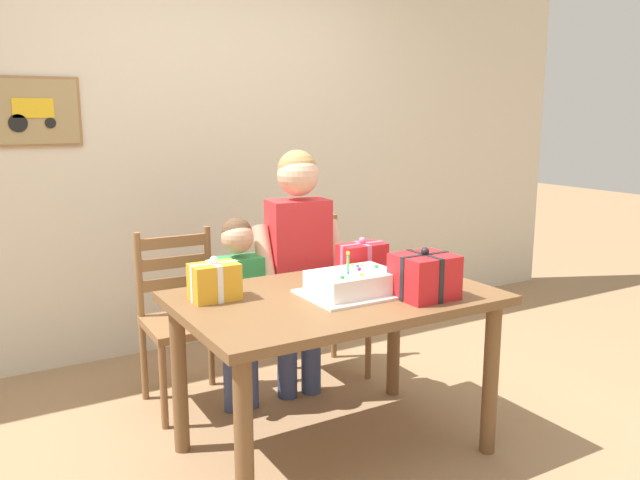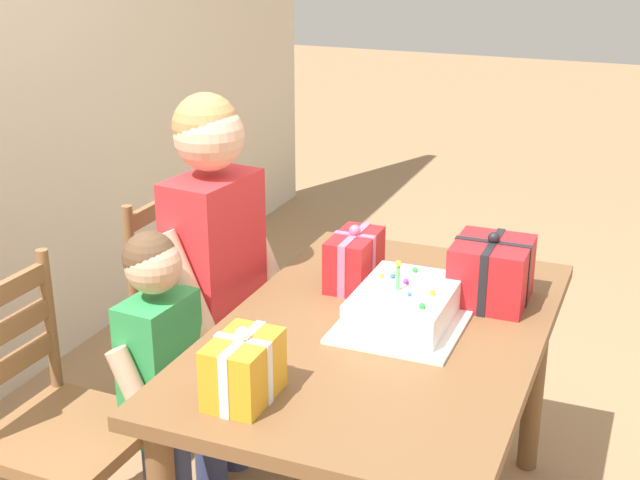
{
  "view_description": "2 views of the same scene",
  "coord_description": "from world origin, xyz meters",
  "px_view_note": "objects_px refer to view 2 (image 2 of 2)",
  "views": [
    {
      "loc": [
        -1.42,
        -2.29,
        1.53
      ],
      "look_at": [
        0.04,
        0.2,
        0.95
      ],
      "focal_mm": 35.88,
      "sensor_mm": 36.0,
      "label": 1
    },
    {
      "loc": [
        -2.12,
        -0.69,
        1.84
      ],
      "look_at": [
        0.05,
        0.21,
        0.97
      ],
      "focal_mm": 49.29,
      "sensor_mm": 36.0,
      "label": 2
    }
  ],
  "objects_px": {
    "gift_box_red_large": "(354,260)",
    "chair_right": "(199,313)",
    "gift_box_beside_cake": "(491,272)",
    "dining_table": "(380,361)",
    "gift_box_corner_small": "(244,369)",
    "child_younger": "(160,361)",
    "child_older": "(215,257)",
    "chair_left": "(55,427)",
    "birthday_cake": "(405,306)"
  },
  "relations": [
    {
      "from": "child_older",
      "to": "child_younger",
      "type": "distance_m",
      "value": 0.4
    },
    {
      "from": "gift_box_red_large",
      "to": "gift_box_corner_small",
      "type": "height_order",
      "value": "gift_box_red_large"
    },
    {
      "from": "child_older",
      "to": "child_younger",
      "type": "relative_size",
      "value": 1.32
    },
    {
      "from": "birthday_cake",
      "to": "gift_box_corner_small",
      "type": "xyz_separation_m",
      "value": [
        -0.55,
        0.23,
        0.03
      ]
    },
    {
      "from": "dining_table",
      "to": "gift_box_corner_small",
      "type": "bearing_deg",
      "value": 159.34
    },
    {
      "from": "gift_box_corner_small",
      "to": "child_older",
      "type": "bearing_deg",
      "value": 33.85
    },
    {
      "from": "gift_box_beside_cake",
      "to": "child_younger",
      "type": "bearing_deg",
      "value": 120.05
    },
    {
      "from": "gift_box_corner_small",
      "to": "child_older",
      "type": "height_order",
      "value": "child_older"
    },
    {
      "from": "gift_box_beside_cake",
      "to": "child_older",
      "type": "bearing_deg",
      "value": 99.82
    },
    {
      "from": "gift_box_beside_cake",
      "to": "gift_box_corner_small",
      "type": "distance_m",
      "value": 0.89
    },
    {
      "from": "gift_box_beside_cake",
      "to": "child_younger",
      "type": "distance_m",
      "value": 1.01
    },
    {
      "from": "gift_box_red_large",
      "to": "child_younger",
      "type": "xyz_separation_m",
      "value": [
        -0.46,
        0.43,
        -0.22
      ]
    },
    {
      "from": "chair_right",
      "to": "gift_box_beside_cake",
      "type": "bearing_deg",
      "value": -96.1
    },
    {
      "from": "gift_box_corner_small",
      "to": "dining_table",
      "type": "bearing_deg",
      "value": -20.66
    },
    {
      "from": "gift_box_red_large",
      "to": "chair_right",
      "type": "relative_size",
      "value": 0.25
    },
    {
      "from": "chair_left",
      "to": "child_younger",
      "type": "height_order",
      "value": "child_younger"
    },
    {
      "from": "gift_box_red_large",
      "to": "child_younger",
      "type": "height_order",
      "value": "child_younger"
    },
    {
      "from": "child_older",
      "to": "child_younger",
      "type": "bearing_deg",
      "value": 179.88
    },
    {
      "from": "chair_right",
      "to": "child_younger",
      "type": "xyz_separation_m",
      "value": [
        -0.61,
        -0.22,
        0.15
      ]
    },
    {
      "from": "gift_box_corner_small",
      "to": "child_younger",
      "type": "relative_size",
      "value": 0.2
    },
    {
      "from": "gift_box_red_large",
      "to": "chair_left",
      "type": "height_order",
      "value": "gift_box_red_large"
    },
    {
      "from": "chair_right",
      "to": "child_older",
      "type": "xyz_separation_m",
      "value": [
        -0.26,
        -0.22,
        0.35
      ]
    },
    {
      "from": "dining_table",
      "to": "birthday_cake",
      "type": "xyz_separation_m",
      "value": [
        0.06,
        -0.05,
        0.15
      ]
    },
    {
      "from": "chair_left",
      "to": "child_older",
      "type": "relative_size",
      "value": 0.69
    },
    {
      "from": "chair_right",
      "to": "child_younger",
      "type": "bearing_deg",
      "value": -159.77
    },
    {
      "from": "gift_box_corner_small",
      "to": "chair_right",
      "type": "bearing_deg",
      "value": 35.94
    },
    {
      "from": "child_younger",
      "to": "chair_right",
      "type": "bearing_deg",
      "value": 20.23
    },
    {
      "from": "chair_left",
      "to": "gift_box_red_large",
      "type": "bearing_deg",
      "value": -44.23
    },
    {
      "from": "birthday_cake",
      "to": "child_younger",
      "type": "bearing_deg",
      "value": 111.42
    },
    {
      "from": "birthday_cake",
      "to": "gift_box_red_large",
      "type": "height_order",
      "value": "gift_box_red_large"
    },
    {
      "from": "dining_table",
      "to": "gift_box_corner_small",
      "type": "distance_m",
      "value": 0.55
    },
    {
      "from": "chair_right",
      "to": "dining_table",
      "type": "bearing_deg",
      "value": -116.3
    },
    {
      "from": "dining_table",
      "to": "gift_box_beside_cake",
      "type": "height_order",
      "value": "gift_box_beside_cake"
    },
    {
      "from": "dining_table",
      "to": "chair_right",
      "type": "xyz_separation_m",
      "value": [
        0.41,
        0.83,
        -0.18
      ]
    },
    {
      "from": "chair_right",
      "to": "child_younger",
      "type": "relative_size",
      "value": 0.91
    },
    {
      "from": "chair_right",
      "to": "child_younger",
      "type": "distance_m",
      "value": 0.66
    },
    {
      "from": "birthday_cake",
      "to": "child_younger",
      "type": "distance_m",
      "value": 0.73
    },
    {
      "from": "gift_box_beside_cake",
      "to": "child_younger",
      "type": "relative_size",
      "value": 0.24
    },
    {
      "from": "dining_table",
      "to": "child_younger",
      "type": "bearing_deg",
      "value": 107.74
    },
    {
      "from": "gift_box_corner_small",
      "to": "chair_right",
      "type": "distance_m",
      "value": 1.17
    },
    {
      "from": "gift_box_corner_small",
      "to": "chair_left",
      "type": "xyz_separation_m",
      "value": [
        0.07,
        0.65,
        -0.36
      ]
    },
    {
      "from": "gift_box_beside_cake",
      "to": "gift_box_corner_small",
      "type": "height_order",
      "value": "gift_box_beside_cake"
    },
    {
      "from": "birthday_cake",
      "to": "gift_box_red_large",
      "type": "xyz_separation_m",
      "value": [
        0.2,
        0.23,
        0.03
      ]
    },
    {
      "from": "gift_box_corner_small",
      "to": "chair_left",
      "type": "distance_m",
      "value": 0.75
    },
    {
      "from": "dining_table",
      "to": "gift_box_red_large",
      "type": "distance_m",
      "value": 0.37
    },
    {
      "from": "gift_box_red_large",
      "to": "gift_box_beside_cake",
      "type": "height_order",
      "value": "gift_box_beside_cake"
    },
    {
      "from": "chair_left",
      "to": "child_older",
      "type": "distance_m",
      "value": 0.7
    },
    {
      "from": "gift_box_red_large",
      "to": "child_younger",
      "type": "bearing_deg",
      "value": 136.63
    },
    {
      "from": "gift_box_red_large",
      "to": "gift_box_corner_small",
      "type": "xyz_separation_m",
      "value": [
        -0.75,
        0.0,
        -0.0
      ]
    },
    {
      "from": "dining_table",
      "to": "gift_box_corner_small",
      "type": "xyz_separation_m",
      "value": [
        -0.49,
        0.18,
        0.18
      ]
    }
  ]
}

